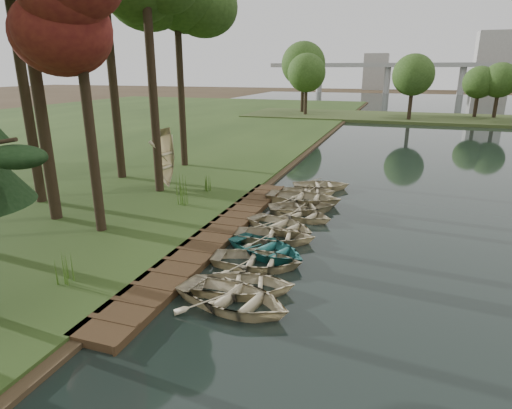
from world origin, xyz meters
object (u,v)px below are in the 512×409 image
(rowboat_2, at_px, (257,258))
(rowboat_1, at_px, (243,283))
(boardwalk, at_px, (217,235))
(rowboat_0, at_px, (233,296))
(stored_rowboat, at_px, (167,182))

(rowboat_2, bearing_deg, rowboat_1, 179.73)
(boardwalk, distance_m, rowboat_0, 5.64)
(boardwalk, xyz_separation_m, rowboat_0, (2.71, -4.93, 0.28))
(stored_rowboat, bearing_deg, boardwalk, -134.42)
(rowboat_1, distance_m, rowboat_2, 1.91)
(boardwalk, height_order, rowboat_2, rowboat_2)
(boardwalk, height_order, rowboat_0, rowboat_0)
(rowboat_2, bearing_deg, rowboat_0, 178.04)
(boardwalk, xyz_separation_m, stored_rowboat, (-5.57, 5.61, 0.50))
(rowboat_0, distance_m, rowboat_2, 2.80)
(rowboat_2, distance_m, stored_rowboat, 11.19)
(boardwalk, relative_size, rowboat_1, 4.89)
(rowboat_1, xyz_separation_m, rowboat_2, (-0.20, 1.90, 0.00))
(rowboat_2, bearing_deg, stored_rowboat, 39.99)
(rowboat_0, xyz_separation_m, stored_rowboat, (-8.28, 10.54, 0.22))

